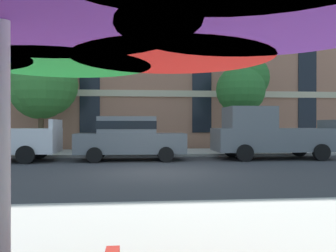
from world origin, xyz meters
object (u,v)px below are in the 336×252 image
Objects in this scene: pickup_gray at (269,135)px; street_tree_middle at (243,86)px; street_tree_left at (41,84)px; sedan_gray at (129,137)px.

street_tree_middle reaches higher than pickup_gray.
street_tree_middle is (9.99, -0.36, 0.00)m from street_tree_left.
street_tree_left is at bearing 177.96° from street_tree_middle.
pickup_gray is (5.87, 0.00, 0.08)m from sedan_gray.
street_tree_left is 1.04× the size of street_tree_middle.
sedan_gray is 0.88× the size of street_tree_middle.
pickup_gray is at bearing 0.00° from sedan_gray.
street_tree_left is (-10.21, 3.28, 2.40)m from pickup_gray.
pickup_gray reaches higher than sedan_gray.
street_tree_left reaches higher than street_tree_middle.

